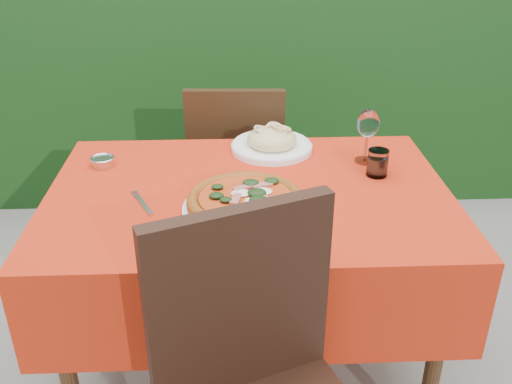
{
  "coord_description": "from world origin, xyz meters",
  "views": [
    {
      "loc": [
        -0.05,
        -1.59,
        1.57
      ],
      "look_at": [
        0.02,
        -0.05,
        0.77
      ],
      "focal_mm": 40.0,
      "sensor_mm": 36.0,
      "label": 1
    }
  ],
  "objects_px": {
    "pasta_plate": "(272,142)",
    "steel_ramekin": "(103,162)",
    "wine_glass": "(368,126)",
    "water_glass": "(377,164)",
    "fork": "(144,205)",
    "pizza_plate": "(246,203)",
    "chair_far": "(237,168)"
  },
  "relations": [
    {
      "from": "pasta_plate",
      "to": "wine_glass",
      "type": "distance_m",
      "value": 0.35
    },
    {
      "from": "chair_far",
      "to": "water_glass",
      "type": "distance_m",
      "value": 0.79
    },
    {
      "from": "pizza_plate",
      "to": "water_glass",
      "type": "relative_size",
      "value": 4.1
    },
    {
      "from": "pasta_plate",
      "to": "chair_far",
      "type": "bearing_deg",
      "value": 109.23
    },
    {
      "from": "steel_ramekin",
      "to": "water_glass",
      "type": "bearing_deg",
      "value": -7.22
    },
    {
      "from": "pizza_plate",
      "to": "fork",
      "type": "height_order",
      "value": "pizza_plate"
    },
    {
      "from": "pasta_plate",
      "to": "steel_ramekin",
      "type": "bearing_deg",
      "value": -169.34
    },
    {
      "from": "chair_far",
      "to": "water_glass",
      "type": "relative_size",
      "value": 9.93
    },
    {
      "from": "pasta_plate",
      "to": "steel_ramekin",
      "type": "distance_m",
      "value": 0.6
    },
    {
      "from": "chair_far",
      "to": "steel_ramekin",
      "type": "height_order",
      "value": "chair_far"
    },
    {
      "from": "water_glass",
      "to": "fork",
      "type": "height_order",
      "value": "water_glass"
    },
    {
      "from": "fork",
      "to": "pizza_plate",
      "type": "bearing_deg",
      "value": -36.39
    },
    {
      "from": "wine_glass",
      "to": "pasta_plate",
      "type": "bearing_deg",
      "value": 159.76
    },
    {
      "from": "chair_far",
      "to": "pizza_plate",
      "type": "relative_size",
      "value": 2.42
    },
    {
      "from": "water_glass",
      "to": "fork",
      "type": "xyz_separation_m",
      "value": [
        -0.74,
        -0.18,
        -0.04
      ]
    },
    {
      "from": "pizza_plate",
      "to": "fork",
      "type": "xyz_separation_m",
      "value": [
        -0.3,
        0.06,
        -0.03
      ]
    },
    {
      "from": "fork",
      "to": "pasta_plate",
      "type": "bearing_deg",
      "value": 18.6
    },
    {
      "from": "wine_glass",
      "to": "steel_ramekin",
      "type": "relative_size",
      "value": 2.53
    },
    {
      "from": "steel_ramekin",
      "to": "pasta_plate",
      "type": "bearing_deg",
      "value": 10.66
    },
    {
      "from": "wine_glass",
      "to": "water_glass",
      "type": "bearing_deg",
      "value": -82.09
    },
    {
      "from": "pizza_plate",
      "to": "wine_glass",
      "type": "height_order",
      "value": "wine_glass"
    },
    {
      "from": "chair_far",
      "to": "water_glass",
      "type": "xyz_separation_m",
      "value": [
        0.46,
        -0.59,
        0.28
      ]
    },
    {
      "from": "pasta_plate",
      "to": "fork",
      "type": "relative_size",
      "value": 1.6
    },
    {
      "from": "chair_far",
      "to": "wine_glass",
      "type": "distance_m",
      "value": 0.75
    },
    {
      "from": "pasta_plate",
      "to": "water_glass",
      "type": "distance_m",
      "value": 0.4
    },
    {
      "from": "water_glass",
      "to": "steel_ramekin",
      "type": "height_order",
      "value": "water_glass"
    },
    {
      "from": "water_glass",
      "to": "wine_glass",
      "type": "height_order",
      "value": "wine_glass"
    },
    {
      "from": "steel_ramekin",
      "to": "wine_glass",
      "type": "bearing_deg",
      "value": -0.41
    },
    {
      "from": "pizza_plate",
      "to": "steel_ramekin",
      "type": "relative_size",
      "value": 4.93
    },
    {
      "from": "pizza_plate",
      "to": "fork",
      "type": "relative_size",
      "value": 2.01
    },
    {
      "from": "water_glass",
      "to": "fork",
      "type": "relative_size",
      "value": 0.49
    },
    {
      "from": "water_glass",
      "to": "pizza_plate",
      "type": "bearing_deg",
      "value": -152.19
    }
  ]
}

